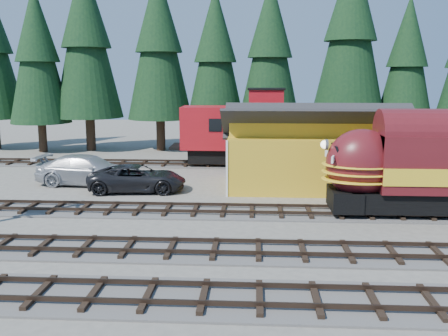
# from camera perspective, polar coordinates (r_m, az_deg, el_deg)

# --- Properties ---
(ground) EXTENTS (120.00, 120.00, 0.00)m
(ground) POSITION_cam_1_polar(r_m,az_deg,el_deg) (23.03, 14.51, -7.85)
(ground) COLOR #6B665B
(ground) RESTS_ON ground
(track_spur) EXTENTS (32.00, 3.20, 0.33)m
(track_spur) POSITION_cam_1_polar(r_m,az_deg,el_deg) (40.46, -4.53, 0.40)
(track_spur) COLOR #4C4947
(track_spur) RESTS_ON ground
(depot) EXTENTS (12.80, 7.00, 5.30)m
(depot) POSITION_cam_1_polar(r_m,az_deg,el_deg) (32.52, 11.26, 2.94)
(depot) COLOR orange
(depot) RESTS_ON ground
(conifer_backdrop) EXTENTS (79.08, 23.40, 16.42)m
(conifer_backdrop) POSITION_cam_1_polar(r_m,az_deg,el_deg) (47.13, 16.71, 13.47)
(conifer_backdrop) COLOR black
(conifer_backdrop) RESTS_ON ground
(caboose) EXTENTS (11.03, 3.20, 5.74)m
(caboose) POSITION_cam_1_polar(r_m,az_deg,el_deg) (39.68, 3.25, 4.24)
(caboose) COLOR black
(caboose) RESTS_ON ground
(pickup_truck_a) EXTENTS (6.24, 3.31, 1.67)m
(pickup_truck_a) POSITION_cam_1_polar(r_m,az_deg,el_deg) (31.56, -9.89, -1.16)
(pickup_truck_a) COLOR black
(pickup_truck_a) RESTS_ON ground
(pickup_truck_b) EXTENTS (6.93, 3.17, 1.97)m
(pickup_truck_b) POSITION_cam_1_polar(r_m,az_deg,el_deg) (34.17, -15.28, -0.23)
(pickup_truck_b) COLOR #ACAFB4
(pickup_truck_b) RESTS_ON ground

